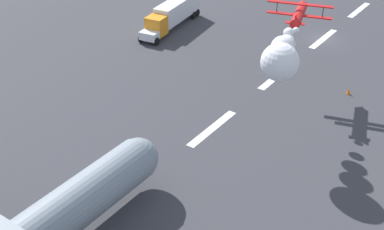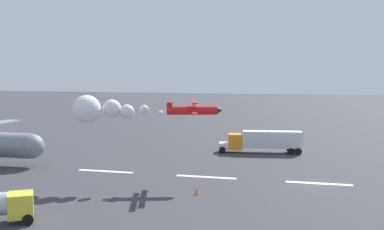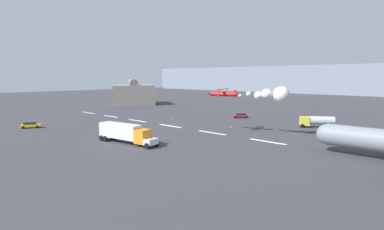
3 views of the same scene
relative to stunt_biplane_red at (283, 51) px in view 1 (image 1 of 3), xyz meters
name	(u,v)px [view 1 (image 1 of 3)]	position (x,y,z in m)	size (l,w,h in m)	color
ground_plane	(323,39)	(-25.44, -5.64, -9.05)	(440.00, 440.00, 0.00)	#38383D
runway_stripe_2	(359,10)	(-39.66, -5.64, -9.04)	(8.00, 0.90, 0.01)	white
runway_stripe_3	(323,39)	(-25.44, -5.64, -9.04)	(8.00, 0.90, 0.01)	white
runway_stripe_4	(277,77)	(-11.22, -5.64, -9.04)	(8.00, 0.90, 0.01)	white
runway_stripe_5	(212,128)	(3.00, -5.64, -9.04)	(8.00, 0.90, 0.01)	white
stunt_biplane_red	(283,51)	(0.00, 0.00, 0.00)	(17.80, 9.24, 3.46)	red
semi_truck_orange	(172,13)	(-16.57, -25.70, -6.93)	(13.93, 4.78, 3.70)	silver
traffic_cone_far	(348,91)	(-12.09, 3.09, -8.67)	(0.44, 0.44, 0.75)	orange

